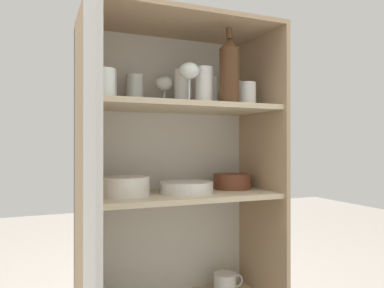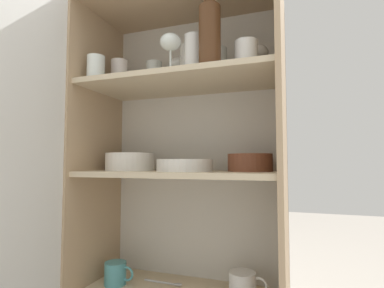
% 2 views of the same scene
% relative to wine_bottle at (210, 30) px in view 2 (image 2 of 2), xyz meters
% --- Properties ---
extents(cupboard_back_panel, '(0.77, 0.02, 1.38)m').
position_rel_wine_bottle_xyz_m(cupboard_back_panel, '(-0.15, 0.30, -0.50)').
color(cupboard_back_panel, silver).
rests_on(cupboard_back_panel, ground_plane).
extents(cupboard_side_left, '(0.02, 0.38, 1.38)m').
position_rel_wine_bottle_xyz_m(cupboard_side_left, '(-0.53, 0.12, -0.50)').
color(cupboard_side_left, tan).
rests_on(cupboard_side_left, ground_plane).
extents(cupboard_side_right, '(0.02, 0.38, 1.38)m').
position_rel_wine_bottle_xyz_m(cupboard_side_right, '(0.22, 0.12, -0.50)').
color(cupboard_side_right, tan).
rests_on(cupboard_side_right, ground_plane).
extents(cupboard_top_panel, '(0.77, 0.38, 0.02)m').
position_rel_wine_bottle_xyz_m(cupboard_top_panel, '(-0.15, 0.12, 0.19)').
color(cupboard_top_panel, tan).
rests_on(cupboard_top_panel, cupboard_side_left).
extents(shelf_board_middle, '(0.74, 0.35, 0.02)m').
position_rel_wine_bottle_xyz_m(shelf_board_middle, '(-0.15, 0.12, -0.49)').
color(shelf_board_middle, beige).
extents(shelf_board_upper, '(0.74, 0.35, 0.02)m').
position_rel_wine_bottle_xyz_m(shelf_board_upper, '(-0.15, 0.12, -0.14)').
color(shelf_board_upper, beige).
extents(cupboard_door, '(0.03, 0.38, 1.38)m').
position_rel_wine_bottle_xyz_m(cupboard_door, '(-0.55, -0.26, -0.50)').
color(cupboard_door, silver).
rests_on(cupboard_door, ground_plane).
extents(tumbler_glass_0, '(0.08, 0.08, 0.10)m').
position_rel_wine_bottle_xyz_m(tumbler_glass_0, '(0.11, 0.06, -0.08)').
color(tumbler_glass_0, white).
rests_on(tumbler_glass_0, shelf_board_upper).
extents(tumbler_glass_1, '(0.07, 0.07, 0.15)m').
position_rel_wine_bottle_xyz_m(tumbler_glass_1, '(-0.13, 0.15, -0.05)').
color(tumbler_glass_1, white).
rests_on(tumbler_glass_1, shelf_board_upper).
extents(tumbler_glass_2, '(0.07, 0.07, 0.10)m').
position_rel_wine_bottle_xyz_m(tumbler_glass_2, '(-0.47, 0.01, -0.08)').
color(tumbler_glass_2, white).
rests_on(tumbler_glass_2, shelf_board_upper).
extents(tumbler_glass_3, '(0.07, 0.07, 0.14)m').
position_rel_wine_bottle_xyz_m(tumbler_glass_3, '(-0.08, 0.06, -0.05)').
color(tumbler_glass_3, white).
rests_on(tumbler_glass_3, shelf_board_upper).
extents(tumbler_glass_4, '(0.07, 0.07, 0.12)m').
position_rel_wine_bottle_xyz_m(tumbler_glass_4, '(-0.44, 0.14, -0.07)').
color(tumbler_glass_4, silver).
rests_on(tumbler_glass_4, shelf_board_upper).
extents(tumbler_glass_5, '(0.07, 0.07, 0.12)m').
position_rel_wine_bottle_xyz_m(tumbler_glass_5, '(-0.01, 0.15, -0.07)').
color(tumbler_glass_5, white).
rests_on(tumbler_glass_5, shelf_board_upper).
extents(tumbler_glass_6, '(0.07, 0.07, 0.12)m').
position_rel_wine_bottle_xyz_m(tumbler_glass_6, '(-0.31, 0.21, -0.07)').
color(tumbler_glass_6, white).
rests_on(tumbler_glass_6, shelf_board_upper).
extents(wine_glass_0, '(0.08, 0.08, 0.15)m').
position_rel_wine_bottle_xyz_m(wine_glass_0, '(-0.16, 0.03, -0.02)').
color(wine_glass_0, white).
rests_on(wine_glass_0, shelf_board_upper).
extents(wine_glass_1, '(0.08, 0.08, 0.13)m').
position_rel_wine_bottle_xyz_m(wine_glass_1, '(0.13, 0.18, -0.04)').
color(wine_glass_1, white).
rests_on(wine_glass_1, shelf_board_upper).
extents(wine_glass_2, '(0.07, 0.07, 0.12)m').
position_rel_wine_bottle_xyz_m(wine_glass_2, '(-0.20, 0.20, -0.04)').
color(wine_glass_2, white).
rests_on(wine_glass_2, shelf_board_upper).
extents(wine_bottle, '(0.08, 0.08, 0.29)m').
position_rel_wine_bottle_xyz_m(wine_bottle, '(0.00, 0.00, 0.00)').
color(wine_bottle, '#4C2D19').
rests_on(wine_bottle, shelf_board_upper).
extents(plate_stack_white, '(0.21, 0.21, 0.04)m').
position_rel_wine_bottle_xyz_m(plate_stack_white, '(-0.13, 0.11, -0.45)').
color(plate_stack_white, silver).
rests_on(plate_stack_white, shelf_board_middle).
extents(mixing_bowl_large, '(0.20, 0.20, 0.07)m').
position_rel_wine_bottle_xyz_m(mixing_bowl_large, '(-0.38, 0.13, -0.44)').
color(mixing_bowl_large, silver).
rests_on(mixing_bowl_large, shelf_board_middle).
extents(serving_bowl_small, '(0.16, 0.16, 0.06)m').
position_rel_wine_bottle_xyz_m(serving_bowl_small, '(0.10, 0.17, -0.44)').
color(serving_bowl_small, brown).
rests_on(serving_bowl_small, shelf_board_middle).
extents(coffee_mug_primary, '(0.14, 0.10, 0.09)m').
position_rel_wine_bottle_xyz_m(coffee_mug_primary, '(0.07, 0.17, -0.88)').
color(coffee_mug_primary, white).
rests_on(coffee_mug_primary, shelf_board_lower).
extents(coffee_mug_extra_1, '(0.12, 0.09, 0.09)m').
position_rel_wine_bottle_xyz_m(coffee_mug_extra_1, '(-0.43, 0.11, -0.89)').
color(coffee_mug_extra_1, teal).
rests_on(coffee_mug_extra_1, shelf_board_lower).
extents(serving_spoon, '(0.17, 0.02, 0.01)m').
position_rel_wine_bottle_xyz_m(serving_spoon, '(-0.24, 0.18, -0.92)').
color(serving_spoon, silver).
rests_on(serving_spoon, shelf_board_lower).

